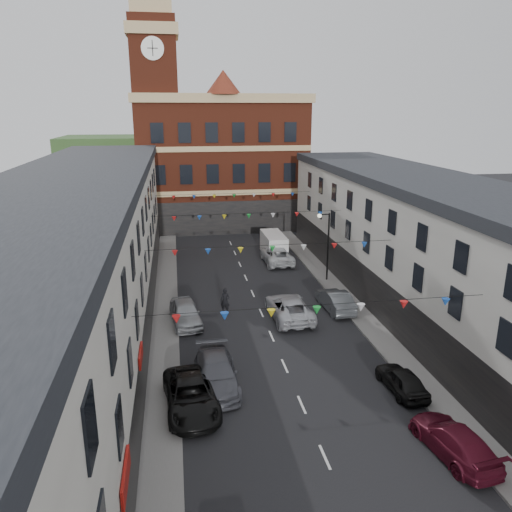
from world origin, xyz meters
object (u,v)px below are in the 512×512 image
car_right_c (454,440)px  car_right_f (277,255)px  moving_car (289,307)px  white_van (274,245)px  car_left_d (216,373)px  pedestrian (225,301)px  car_right_e (335,300)px  car_right_d (402,380)px  street_lamp (326,238)px  car_left_c (191,395)px  car_left_e (185,313)px

car_right_c → car_right_f: size_ratio=0.85×
moving_car → white_van: 15.94m
car_right_c → white_van: (-1.70, 31.25, 0.43)m
car_left_d → pedestrian: (1.49, 9.90, 0.16)m
car_right_e → car_right_f: bearing=-84.2°
car_right_d → street_lamp: bearing=-96.6°
street_lamp → car_right_d: size_ratio=1.57×
street_lamp → white_van: bearing=107.8°
car_left_c → white_van: 27.63m
car_left_c → car_left_d: car_left_d is taller
car_left_e → car_left_d: bearing=-87.1°
car_right_f → pedestrian: bearing=60.8°
car_right_c → car_right_f: 28.66m
car_left_d → car_right_c: 11.96m
car_right_d → white_van: white_van is taller
car_left_c → car_right_e: (11.00, 11.14, 0.01)m
car_left_d → car_right_d: bearing=-13.1°
street_lamp → car_right_e: bearing=-99.4°
street_lamp → car_right_d: (-1.05, -17.60, -3.25)m
car_left_d → white_van: 25.35m
car_right_e → pedestrian: pedestrian is taller
car_left_e → car_right_c: 19.12m
pedestrian → car_right_f: bearing=84.1°
pedestrian → street_lamp: bearing=53.9°
car_left_d → car_right_e: car_left_d is taller
car_left_e → pedestrian: 3.24m
street_lamp → pedestrian: (-9.14, -5.62, -2.96)m
car_left_e → moving_car: car_left_e is taller
car_right_c → car_left_d: bearing=-44.3°
car_right_c → car_right_f: bearing=-93.7°
car_left_d → moving_car: moving_car is taller
car_right_d → moving_car: (-3.70, 10.36, 0.15)m
street_lamp → car_left_c: street_lamp is taller
car_left_e → pedestrian: (2.91, 1.43, 0.13)m
car_left_c → car_right_e: car_right_e is taller
car_right_e → pedestrian: size_ratio=2.46×
car_left_d → car_right_d: car_left_d is taller
moving_car → pedestrian: 4.69m
street_lamp → car_right_d: street_lamp is taller
pedestrian → car_left_e: bearing=-131.5°
street_lamp → pedestrian: 11.14m
street_lamp → car_left_c: size_ratio=1.11×
car_right_c → white_van: bearing=-94.4°
white_van → pedestrian: size_ratio=2.66×
car_right_e → moving_car: size_ratio=0.81×
white_van → car_right_e: bearing=-84.1°
car_right_e → pedestrian: (-8.09, 0.69, 0.18)m
car_left_d → white_van: white_van is taller
car_right_f → moving_car: 13.28m
street_lamp → car_left_c: bearing=-124.6°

